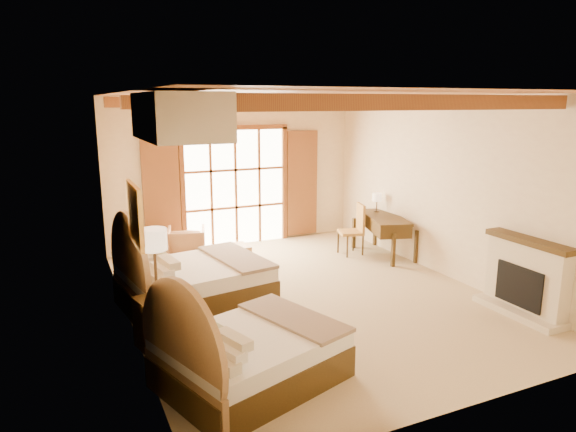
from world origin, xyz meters
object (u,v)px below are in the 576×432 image
desk (384,234)px  bed_far (185,280)px  armchair (186,244)px  nightstand (162,323)px  bed_near (240,353)px

desk → bed_far: bearing=-150.1°
bed_far → armchair: (0.57, 2.30, -0.08)m
bed_far → armchair: 2.37m
bed_far → nightstand: 1.37m
nightstand → desk: 5.41m
bed_near → bed_far: (-0.01, 2.48, 0.04)m
armchair → nightstand: bearing=87.0°
bed_far → nightstand: size_ratio=3.51×
bed_near → armchair: 4.81m
bed_far → nightstand: (-0.60, -1.23, -0.09)m
nightstand → desk: (4.94, 2.21, 0.11)m
bed_near → nightstand: 1.40m
nightstand → bed_near: bearing=-78.1°
nightstand → desk: desk is taller
nightstand → armchair: size_ratio=0.90×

